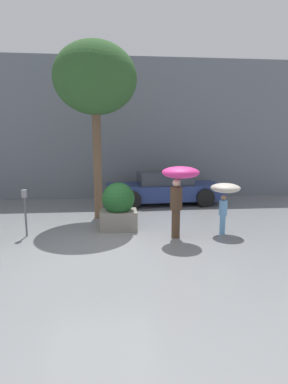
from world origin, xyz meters
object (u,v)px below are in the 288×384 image
object	(u,v)px
parked_car_near	(164,189)
street_tree	(95,80)
planter_box	(118,206)
person_child	(225,192)
parking_meter	(25,203)
person_adult	(179,182)

from	to	relation	value
parked_car_near	street_tree	size ratio (longest dim) A/B	0.85
planter_box	person_child	xyz separation A→B (m)	(2.86, -0.64, 0.46)
planter_box	parking_meter	bearing A→B (deg)	-169.46
parked_car_near	parking_meter	world-z (taller)	parked_car_near
person_adult	person_child	size ratio (longest dim) A/B	1.36
parked_car_near	parking_meter	bearing A→B (deg)	128.13
person_child	parking_meter	distance (m)	5.30
street_tree	person_adult	bearing A→B (deg)	-47.54
parked_car_near	street_tree	bearing A→B (deg)	125.16
parking_meter	person_child	bearing A→B (deg)	-2.07
planter_box	street_tree	bearing A→B (deg)	115.15
person_adult	parking_meter	size ratio (longest dim) A/B	1.50
person_adult	street_tree	world-z (taller)	street_tree
street_tree	parking_meter	bearing A→B (deg)	-134.24
person_adult	person_child	bearing A→B (deg)	73.00
parked_car_near	street_tree	world-z (taller)	street_tree
person_child	parked_car_near	world-z (taller)	person_child
planter_box	person_child	bearing A→B (deg)	-12.71
parking_meter	parked_car_near	bearing A→B (deg)	42.01
person_adult	parking_meter	bearing A→B (deg)	-129.78
person_child	parked_car_near	distance (m)	4.22
person_adult	person_child	world-z (taller)	person_adult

